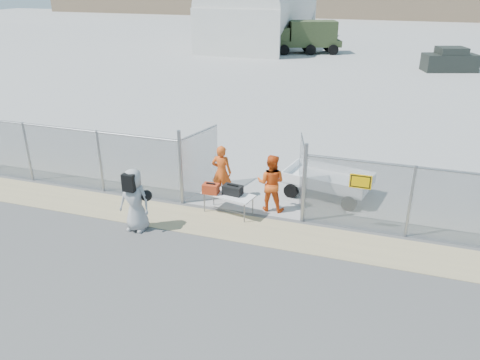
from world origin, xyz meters
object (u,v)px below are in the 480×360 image
(folding_table, at_px, (228,204))
(utility_trailer, at_px, (328,183))
(security_worker_left, at_px, (222,172))
(visitor, at_px, (135,200))
(security_worker_right, at_px, (271,183))

(folding_table, height_order, utility_trailer, utility_trailer)
(security_worker_left, xyz_separation_m, utility_trailer, (3.35, 1.33, -0.49))
(utility_trailer, bearing_deg, visitor, -129.37)
(security_worker_left, height_order, security_worker_right, security_worker_right)
(folding_table, relative_size, visitor, 0.85)
(security_worker_left, height_order, visitor, visitor)
(security_worker_left, relative_size, security_worker_right, 1.00)
(visitor, distance_m, utility_trailer, 6.49)
(security_worker_right, bearing_deg, security_worker_left, -12.86)
(security_worker_right, distance_m, visitor, 4.21)
(visitor, bearing_deg, security_worker_left, 60.56)
(security_worker_left, xyz_separation_m, security_worker_right, (1.78, -0.34, 0.00))
(visitor, bearing_deg, utility_trailer, 40.60)
(folding_table, bearing_deg, utility_trailer, 51.85)
(visitor, bearing_deg, security_worker_right, 36.65)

